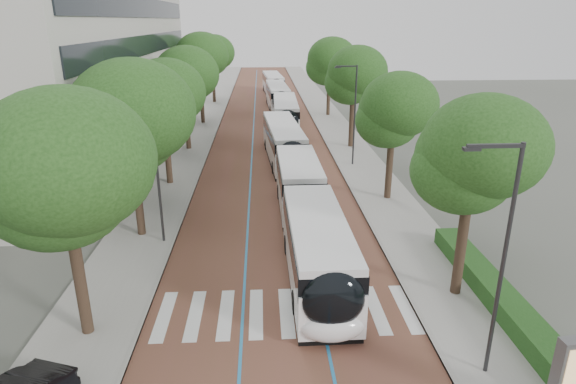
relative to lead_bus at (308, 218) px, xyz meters
name	(u,v)px	position (x,y,z in m)	size (l,w,h in m)	color
ground	(283,327)	(-1.66, -7.09, -1.63)	(160.00, 160.00, 0.00)	#51544C
road	(267,123)	(-1.66, 32.91, -1.62)	(11.00, 140.00, 0.02)	brown
sidewalk_left	(203,123)	(-9.16, 32.91, -1.57)	(4.00, 140.00, 0.12)	gray
sidewalk_right	(331,121)	(5.84, 32.91, -1.57)	(4.00, 140.00, 0.12)	gray
kerb_left	(220,123)	(-7.26, 32.91, -1.57)	(0.20, 140.00, 0.14)	gray
kerb_right	(315,122)	(3.94, 32.91, -1.57)	(0.20, 140.00, 0.14)	gray
zebra_crossing	(286,312)	(-1.46, -6.09, -1.60)	(10.55, 3.60, 0.01)	silver
lane_line_left	(254,123)	(-3.26, 32.91, -1.60)	(0.12, 126.00, 0.01)	#2479B4
lane_line_right	(281,122)	(-0.06, 32.91, -1.60)	(0.12, 126.00, 0.01)	#2479B4
office_building	(45,73)	(-21.13, 20.91, 5.37)	(18.11, 40.00, 14.00)	#ABA89F
hedge	(509,309)	(7.44, -7.09, -1.11)	(1.20, 14.00, 0.80)	#1B4217
streetlight_near	(500,246)	(4.96, -10.09, 3.19)	(1.82, 0.20, 8.00)	#2C2C2E
streetlight_far	(353,107)	(4.96, 14.91, 3.19)	(1.82, 0.20, 8.00)	#2C2C2E
lamp_post_left	(157,170)	(-7.76, 0.91, 2.49)	(0.14, 0.14, 8.00)	#2C2C2E
trees_left	(178,84)	(-9.16, 17.39, 4.83)	(6.38, 60.88, 9.63)	black
trees_right	(357,83)	(6.04, 19.00, 4.60)	(6.03, 47.46, 8.97)	black
lead_bus	(308,218)	(0.00, 0.00, 0.00)	(2.73, 18.43, 3.20)	black
bus_queued_0	(284,143)	(-0.51, 16.23, 0.00)	(3.30, 12.53, 3.20)	white
bus_queued_1	(286,115)	(0.29, 29.14, 0.00)	(2.79, 12.45, 3.20)	white
bus_queued_2	(278,97)	(-0.10, 42.03, 0.00)	(3.05, 12.49, 3.20)	white
bus_queued_3	(273,85)	(-0.36, 55.23, 0.00)	(3.31, 12.53, 3.20)	white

